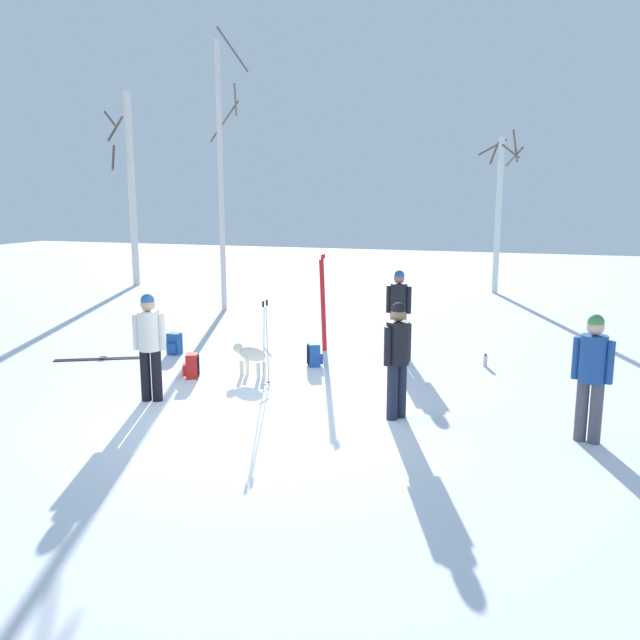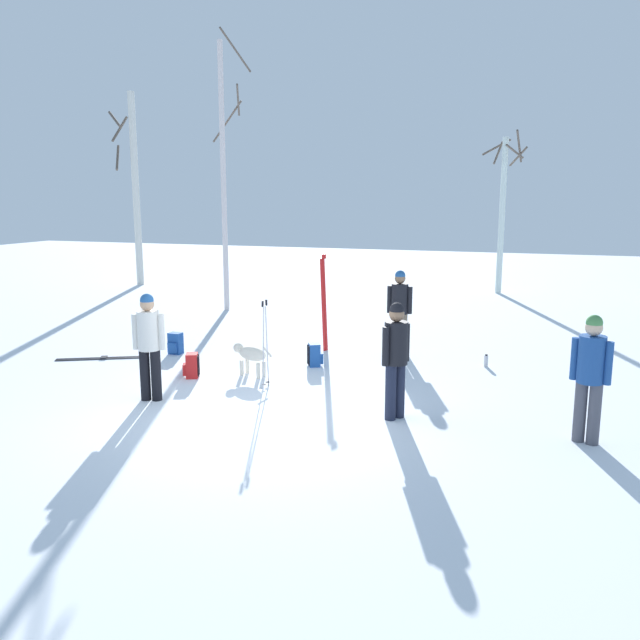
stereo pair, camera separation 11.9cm
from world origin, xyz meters
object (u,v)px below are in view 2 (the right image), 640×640
Objects in this scene: person_0 at (149,340)px; ski_pair_planted_0 at (324,303)px; dog at (251,355)px; backpack_2 at (175,344)px; birch_tree_0 at (135,187)px; person_3 at (396,353)px; water_bottle_0 at (486,361)px; birch_tree_1 at (224,174)px; birch_tree_2 at (503,209)px; person_2 at (591,371)px; person_1 at (400,306)px; ski_poles_0 at (265,341)px; backpack_0 at (315,355)px; ski_pair_lying_0 at (102,358)px; backpack_1 at (192,366)px.

ski_pair_planted_0 is (1.55, 4.03, 0.03)m from person_0.
dog is 2.39m from backpack_2.
birch_tree_0 is at bearing 132.41° from dog.
water_bottle_0 is (1.02, 3.43, -0.87)m from person_3.
birch_tree_1 reaches higher than birch_tree_2.
person_2 is 12.20m from birch_tree_1.
person_1 is 3.57m from ski_poles_0.
ski_poles_0 reaches higher than water_bottle_0.
person_0 is at bearing -124.72° from person_1.
person_0 is 1.14× the size of ski_poles_0.
birch_tree_2 reaches higher than person_1.
backpack_0 is (0.88, 1.00, -0.17)m from dog.
person_3 is at bearing -49.19° from birch_tree_1.
birch_tree_1 is 9.26m from birch_tree_2.
person_3 is at bearing -43.33° from birch_tree_0.
backpack_2 is at bearing 179.95° from backpack_0.
person_0 and person_2 have the same top height.
person_1 reaches higher than backpack_2.
ski_poles_0 is 3.41× the size of backpack_2.
ski_pair_lying_0 is at bearing 169.07° from ski_poles_0.
person_1 is at bearing 63.11° from ski_poles_0.
backpack_2 is at bearing -74.87° from birch_tree_1.
person_0 is at bearing -116.11° from dog.
person_0 and person_3 have the same top height.
dog is 1.34m from backpack_0.
birch_tree_2 reaches higher than ski_pair_lying_0.
dog is 0.53× the size of ski_pair_lying_0.
ski_poles_0 is 0.29× the size of birch_tree_2.
backpack_1 is at bearing 166.12° from person_3.
water_bottle_0 is 0.04× the size of birch_tree_0.
person_0 is 3.90× the size of backpack_0.
person_3 is (0.80, -4.02, 0.00)m from person_1.
backpack_0 is (1.77, 2.83, -0.77)m from person_0.
birch_tree_2 is (6.91, 11.78, 2.75)m from ski_pair_lying_0.
dog is 0.43× the size of ski_pair_planted_0.
ski_pair_lying_0 is at bearing -165.83° from water_bottle_0.
person_1 is 1.05× the size of ski_pair_lying_0.
dog is 1.99× the size of backpack_2.
person_2 is at bearing 2.37° from person_0.
birch_tree_2 is (2.91, 9.73, 1.75)m from ski_pair_planted_0.
person_3 reaches higher than water_bottle_0.
backpack_1 is 0.07× the size of birch_tree_0.
ski_poles_0 is 1.73m from backpack_0.
birch_tree_1 is at bearing -140.56° from birch_tree_2.
person_2 is 3.90× the size of backpack_2.
person_0 reaches higher than backpack_2.
birch_tree_1 is (-4.09, 6.69, 2.98)m from ski_poles_0.
ski_pair_planted_0 is 4.64× the size of backpack_2.
birch_tree_1 reaches higher than backpack_1.
person_1 is at bearing 55.28° from person_0.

